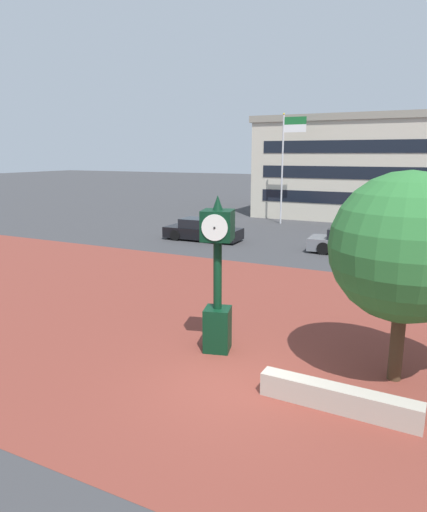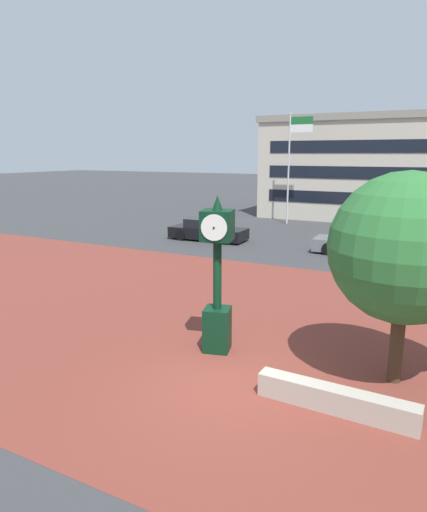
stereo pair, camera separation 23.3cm
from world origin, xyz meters
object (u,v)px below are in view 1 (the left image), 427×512
object	(u,v)px
car_street_far	(353,243)
flagpole_primary	(285,158)
plaza_tree	(415,251)
civic_building	(398,167)
street_clock	(218,278)
car_street_near	(202,231)

from	to	relation	value
car_street_far	flagpole_primary	xyz separation A→B (m)	(-6.43, 8.41, 4.17)
car_street_far	plaza_tree	bearing A→B (deg)	12.02
car_street_far	civic_building	distance (m)	17.77
flagpole_primary	civic_building	xyz separation A→B (m)	(6.74, 9.03, -0.79)
street_clock	car_street_near	bearing A→B (deg)	104.33
street_clock	car_street_far	xyz separation A→B (m)	(1.00, 13.76, -1.38)
car_street_far	flagpole_primary	bearing A→B (deg)	-145.28
car_street_near	civic_building	size ratio (longest dim) A/B	0.22
street_clock	plaza_tree	size ratio (longest dim) A/B	0.86
plaza_tree	flagpole_primary	size ratio (longest dim) A/B	0.60
plaza_tree	flagpole_primary	bearing A→B (deg)	114.59
flagpole_primary	plaza_tree	bearing A→B (deg)	-65.41
street_clock	plaza_tree	world-z (taller)	plaza_tree
street_clock	car_street_far	size ratio (longest dim) A/B	0.89
plaza_tree	car_street_near	size ratio (longest dim) A/B	1.02
car_street_near	street_clock	bearing A→B (deg)	28.04
street_clock	flagpole_primary	bearing A→B (deg)	88.72
street_clock	flagpole_primary	distance (m)	22.99
street_clock	flagpole_primary	world-z (taller)	flagpole_primary
car_street_near	flagpole_primary	size ratio (longest dim) A/B	0.59
car_street_far	civic_building	bearing A→B (deg)	176.27
car_street_near	car_street_far	bearing A→B (deg)	89.14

